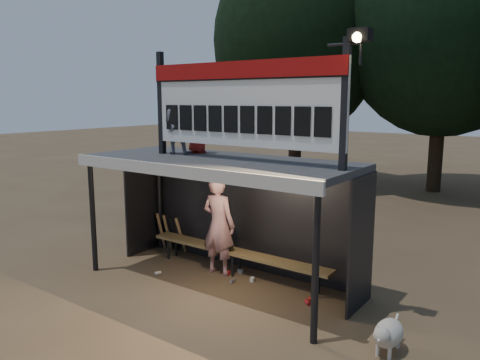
# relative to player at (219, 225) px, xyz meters

# --- Properties ---
(ground) EXTENTS (80.00, 80.00, 0.00)m
(ground) POSITION_rel_player_xyz_m (0.31, -0.41, -0.97)
(ground) COLOR brown
(ground) RESTS_ON ground
(player) EXTENTS (0.71, 0.47, 1.95)m
(player) POSITION_rel_player_xyz_m (0.00, 0.00, 0.00)
(player) COLOR silver
(player) RESTS_ON ground
(child_a) EXTENTS (0.70, 0.63, 1.17)m
(child_a) POSITION_rel_player_xyz_m (-0.76, -0.29, 1.93)
(child_a) COLOR slate
(child_a) RESTS_ON dugout_shelter
(child_b) EXTENTS (0.49, 0.34, 0.95)m
(child_b) POSITION_rel_player_xyz_m (-0.53, 0.03, 1.82)
(child_b) COLOR #B0231B
(child_b) RESTS_ON dugout_shelter
(dugout_shelter) EXTENTS (5.10, 2.08, 2.32)m
(dugout_shelter) POSITION_rel_player_xyz_m (0.31, -0.17, 0.87)
(dugout_shelter) COLOR #39393C
(dugout_shelter) RESTS_ON ground
(scoreboard_assembly) EXTENTS (4.10, 0.27, 1.99)m
(scoreboard_assembly) POSITION_rel_player_xyz_m (0.87, -0.42, 2.35)
(scoreboard_assembly) COLOR black
(scoreboard_assembly) RESTS_ON dugout_shelter
(bench) EXTENTS (4.00, 0.35, 0.48)m
(bench) POSITION_rel_player_xyz_m (0.31, 0.14, -0.54)
(bench) COLOR olive
(bench) RESTS_ON ground
(tree_left) EXTENTS (6.46, 6.46, 9.27)m
(tree_left) POSITION_rel_player_xyz_m (-3.69, 9.59, 4.54)
(tree_left) COLOR black
(tree_left) RESTS_ON ground
(tree_mid) EXTENTS (7.22, 7.22, 10.36)m
(tree_mid) POSITION_rel_player_xyz_m (1.31, 11.09, 5.19)
(tree_mid) COLOR #302215
(tree_mid) RESTS_ON ground
(dog) EXTENTS (0.36, 0.81, 0.49)m
(dog) POSITION_rel_player_xyz_m (3.63, -0.98, -0.69)
(dog) COLOR beige
(dog) RESTS_ON ground
(bats) EXTENTS (0.68, 0.35, 0.84)m
(bats) POSITION_rel_player_xyz_m (-1.68, 0.41, -0.54)
(bats) COLOR #996E47
(bats) RESTS_ON ground
(litter) EXTENTS (3.09, 1.11, 0.08)m
(litter) POSITION_rel_player_xyz_m (0.72, -0.16, -0.94)
(litter) COLOR #B02A1E
(litter) RESTS_ON ground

